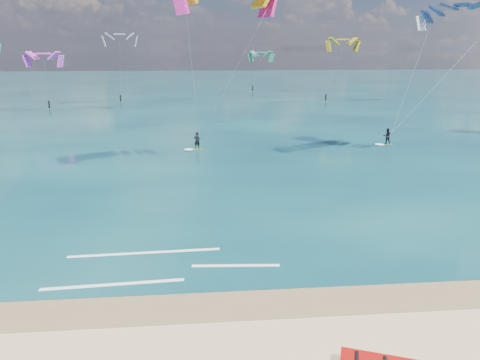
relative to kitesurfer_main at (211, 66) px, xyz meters
name	(u,v)px	position (x,y,z in m)	size (l,w,h in m)	color
ground	(184,136)	(-3.27, 11.28, -8.86)	(320.00, 320.00, 0.00)	tan
wet_sand_strip	(149,309)	(-3.27, -25.72, -8.85)	(320.00, 2.40, 0.01)	brown
sea	(193,89)	(-3.27, 75.28, -8.84)	(320.00, 200.00, 0.04)	#0A2C3B
kitesurfer_main	(211,66)	(0.00, 0.00, 0.00)	(10.57, 9.88, 17.27)	#BDEA1B
kitesurfer_far	(428,65)	(22.73, 2.94, -0.14)	(12.14, 6.91, 16.22)	#A8DF21
shoreline_foam	(156,266)	(-3.33, -22.11, -8.81)	(11.17, 3.66, 0.01)	white
distant_kites	(152,73)	(-10.93, 49.31, -3.19)	(81.55, 32.85, 12.92)	#C98E11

